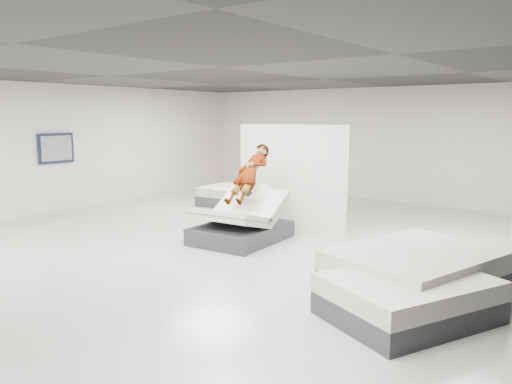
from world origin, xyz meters
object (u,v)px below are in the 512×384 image
(hero_bed, at_px, (241,223))
(person, at_px, (250,183))
(flat_bed_left_far, at_px, (238,196))
(wall_poster, at_px, (56,148))
(remote, at_px, (249,194))
(divider_panel, at_px, (292,177))
(flat_bed_right_far, at_px, (417,272))
(flat_bed_right_near, at_px, (408,298))

(hero_bed, xyz_separation_m, person, (-0.02, 0.31, 0.76))
(flat_bed_left_far, xyz_separation_m, wall_poster, (-3.12, -3.34, 1.35))
(remote, xyz_separation_m, divider_panel, (-0.07, 1.56, 0.17))
(flat_bed_left_far, bearing_deg, flat_bed_right_far, -31.02)
(person, distance_m, flat_bed_right_near, 4.52)
(divider_panel, bearing_deg, flat_bed_right_near, -49.31)
(flat_bed_right_far, bearing_deg, person, 163.49)
(hero_bed, xyz_separation_m, divider_panel, (0.16, 1.53, 0.77))
(divider_panel, xyz_separation_m, wall_poster, (-5.76, -1.95, 0.49))
(flat_bed_left_far, bearing_deg, person, -46.83)
(person, xyz_separation_m, flat_bed_right_near, (3.96, -2.01, -0.85))
(flat_bed_right_far, bearing_deg, hero_bed, 167.83)
(wall_poster, bearing_deg, hero_bed, 4.20)
(hero_bed, height_order, flat_bed_left_far, hero_bed)
(flat_bed_right_far, height_order, wall_poster, wall_poster)
(person, xyz_separation_m, remote, (0.24, -0.33, -0.16))
(flat_bed_right_far, xyz_separation_m, flat_bed_left_far, (-6.21, 3.73, -0.05))
(hero_bed, relative_size, flat_bed_right_near, 0.84)
(hero_bed, height_order, flat_bed_right_far, hero_bed)
(hero_bed, height_order, remote, hero_bed)
(divider_panel, bearing_deg, hero_bed, -104.58)
(hero_bed, bearing_deg, flat_bed_right_near, -23.40)
(hero_bed, relative_size, flat_bed_left_far, 0.96)
(person, xyz_separation_m, wall_poster, (-5.58, -0.72, 0.49))
(remote, bearing_deg, divider_panel, 88.39)
(divider_panel, bearing_deg, wall_poster, -170.07)
(flat_bed_left_far, bearing_deg, wall_poster, -133.06)
(hero_bed, xyz_separation_m, flat_bed_left_far, (-2.48, 2.93, -0.09))
(hero_bed, xyz_separation_m, remote, (0.22, -0.03, 0.60))
(divider_panel, distance_m, flat_bed_right_near, 5.05)
(divider_panel, bearing_deg, flat_bed_left_far, 143.39)
(wall_poster, bearing_deg, flat_bed_right_far, -2.40)
(hero_bed, distance_m, flat_bed_left_far, 3.84)
(hero_bed, distance_m, person, 0.82)
(hero_bed, xyz_separation_m, flat_bed_right_near, (3.94, -1.70, -0.09))
(flat_bed_right_far, distance_m, flat_bed_right_near, 0.93)
(flat_bed_right_far, bearing_deg, remote, 167.50)
(remote, distance_m, flat_bed_left_far, 4.07)
(person, relative_size, divider_panel, 0.63)
(remote, xyz_separation_m, wall_poster, (-5.83, -0.39, 0.66))
(hero_bed, distance_m, wall_poster, 5.76)
(divider_panel, relative_size, flat_bed_right_far, 0.94)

